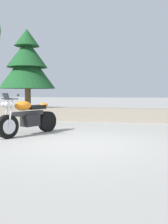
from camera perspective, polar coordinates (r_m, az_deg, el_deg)
ground_plane at (r=5.76m, az=-1.86°, el=-7.38°), size 120.00×120.00×0.00m
stone_wall at (r=10.40m, az=4.67°, el=-0.57°), size 36.00×0.80×0.55m
motorcycle_orange_centre at (r=7.09m, az=-12.84°, el=-1.29°), size 1.07×1.95×1.18m
pine_tree_mid_left at (r=11.57m, az=-13.05°, el=10.90°), size 2.52×2.52×3.49m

